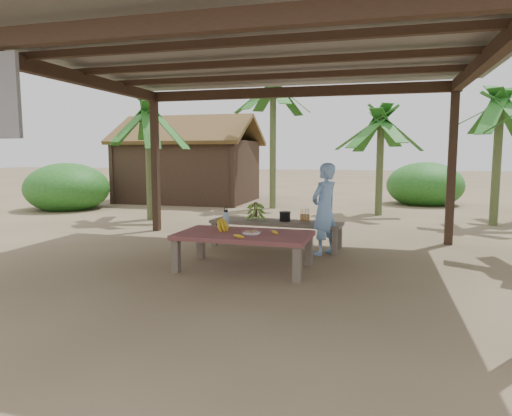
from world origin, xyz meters
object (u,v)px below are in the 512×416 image
(plate, at_px, (251,233))
(water_flask, at_px, (226,219))
(work_table, at_px, (244,238))
(bench, at_px, (276,224))
(woman, at_px, (324,209))
(ripe_banana_bunch, at_px, (218,224))
(cooking_pot, at_px, (285,217))

(plate, relative_size, water_flask, 0.79)
(work_table, distance_m, water_flask, 0.55)
(work_table, relative_size, water_flask, 5.95)
(plate, height_order, water_flask, water_flask)
(water_flask, bearing_deg, bench, 67.77)
(woman, bearing_deg, work_table, -5.95)
(work_table, height_order, ripe_banana_bunch, ripe_banana_bunch)
(cooking_pot, bearing_deg, woman, -26.17)
(bench, distance_m, plate, 1.58)
(bench, height_order, water_flask, water_flask)
(work_table, height_order, water_flask, water_flask)
(work_table, bearing_deg, ripe_banana_bunch, 166.56)
(water_flask, height_order, cooking_pot, water_flask)
(water_flask, distance_m, woman, 1.59)
(ripe_banana_bunch, distance_m, plate, 0.56)
(plate, relative_size, cooking_pot, 1.34)
(water_flask, bearing_deg, plate, -38.67)
(cooking_pot, bearing_deg, plate, -94.72)
(ripe_banana_bunch, xyz_separation_m, woman, (1.36, 1.11, 0.13))
(bench, xyz_separation_m, woman, (0.84, -0.31, 0.32))
(ripe_banana_bunch, xyz_separation_m, water_flask, (0.04, 0.24, 0.04))
(cooking_pot, xyz_separation_m, woman, (0.69, -0.34, 0.19))
(water_flask, relative_size, cooking_pot, 1.68)
(plate, bearing_deg, woman, 56.87)
(water_flask, bearing_deg, work_table, -42.62)
(plate, bearing_deg, ripe_banana_bunch, 163.47)
(bench, bearing_deg, water_flask, -107.91)
(water_flask, bearing_deg, woman, 33.25)
(work_table, xyz_separation_m, plate, (0.12, -0.05, 0.08))
(ripe_banana_bunch, relative_size, cooking_pot, 1.62)
(woman, bearing_deg, plate, -1.27)
(bench, xyz_separation_m, water_flask, (-0.48, -1.18, 0.23))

